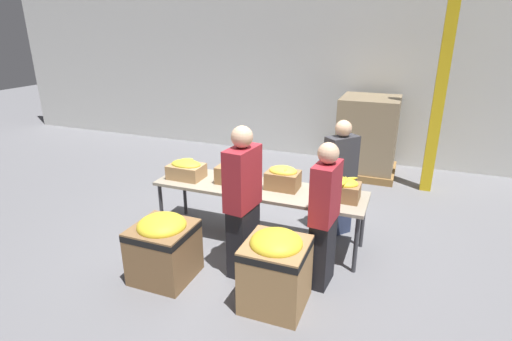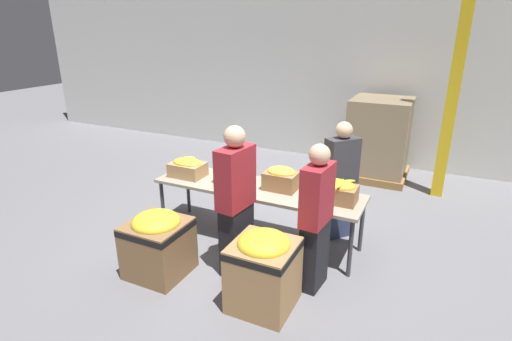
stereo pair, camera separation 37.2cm
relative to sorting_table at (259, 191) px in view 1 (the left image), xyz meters
The scene contains 14 objects.
ground_plane 0.69m from the sorting_table, ahead, with size 30.00×30.00×0.00m, color slate.
wall_back 4.06m from the sorting_table, 90.00° to the left, with size 16.00×0.08×4.00m.
sorting_table is the anchor object (origin of this frame).
banana_box_0 1.03m from the sorting_table, behind, with size 0.45×0.33×0.25m.
banana_box_1 0.40m from the sorting_table, behind, with size 0.44×0.31×0.30m.
banana_box_2 0.36m from the sorting_table, 13.62° to the left, with size 0.41×0.30×0.30m.
banana_box_3 1.05m from the sorting_table, ahead, with size 0.41×0.31×0.27m.
volunteer_0 0.78m from the sorting_table, 82.17° to the right, with size 0.28×0.48×1.72m.
volunteer_1 1.16m from the sorting_table, 33.14° to the right, with size 0.25×0.45×1.60m.
volunteer_2 1.08m from the sorting_table, 31.49° to the left, with size 0.43×0.46×1.56m.
donation_bin_0 1.38m from the sorting_table, 120.14° to the right, with size 0.63×0.63×0.75m.
donation_bin_1 1.34m from the sorting_table, 61.72° to the right, with size 0.61×0.61×0.81m.
support_pillar 3.60m from the sorting_table, 51.94° to the left, with size 0.18×0.18×4.00m.
pallet_stack_0 3.22m from the sorting_table, 72.18° to the left, with size 1.11×1.11×1.45m.
Camera 1 is at (1.67, -4.36, 2.68)m, focal length 28.00 mm.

